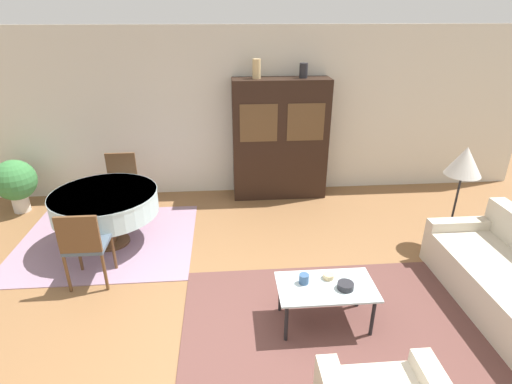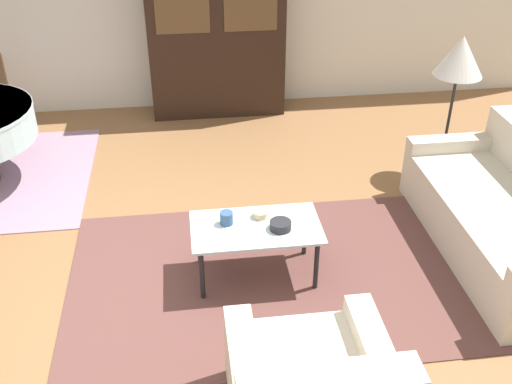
{
  "view_description": "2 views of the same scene",
  "coord_description": "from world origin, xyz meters",
  "px_view_note": "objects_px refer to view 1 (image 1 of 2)",
  "views": [
    {
      "loc": [
        -0.14,
        -2.82,
        2.88
      ],
      "look_at": [
        0.2,
        1.4,
        0.95
      ],
      "focal_mm": 28.0,
      "sensor_mm": 36.0,
      "label": 1
    },
    {
      "loc": [
        0.33,
        -3.3,
        2.96
      ],
      "look_at": [
        0.79,
        0.24,
        0.75
      ],
      "focal_mm": 42.0,
      "sensor_mm": 36.0,
      "label": 2
    }
  ],
  "objects_px": {
    "bowl": "(346,286)",
    "bowl_small": "(328,276)",
    "display_cabinet": "(280,140)",
    "dining_chair_near": "(85,243)",
    "potted_plant": "(15,182)",
    "dining_chair_far": "(121,181)",
    "vase_tall": "(257,69)",
    "floor_lamp": "(464,164)",
    "cup": "(304,279)",
    "coffee_table": "(326,290)",
    "dining_table": "(105,203)",
    "vase_short": "(304,71)"
  },
  "relations": [
    {
      "from": "dining_chair_far",
      "to": "vase_tall",
      "type": "relative_size",
      "value": 3.28
    },
    {
      "from": "display_cabinet",
      "to": "cup",
      "type": "bearing_deg",
      "value": -93.11
    },
    {
      "from": "dining_chair_near",
      "to": "bowl",
      "type": "height_order",
      "value": "dining_chair_near"
    },
    {
      "from": "cup",
      "to": "vase_short",
      "type": "distance_m",
      "value": 3.46
    },
    {
      "from": "bowl",
      "to": "cup",
      "type": "bearing_deg",
      "value": 162.74
    },
    {
      "from": "potted_plant",
      "to": "bowl",
      "type": "bearing_deg",
      "value": -33.64
    },
    {
      "from": "display_cabinet",
      "to": "dining_chair_near",
      "type": "xyz_separation_m",
      "value": [
        -2.47,
        -2.29,
        -0.42
      ]
    },
    {
      "from": "coffee_table",
      "to": "dining_chair_near",
      "type": "relative_size",
      "value": 1.02
    },
    {
      "from": "bowl_small",
      "to": "potted_plant",
      "type": "height_order",
      "value": "potted_plant"
    },
    {
      "from": "bowl_small",
      "to": "dining_table",
      "type": "bearing_deg",
      "value": 147.92
    },
    {
      "from": "bowl_small",
      "to": "vase_tall",
      "type": "distance_m",
      "value": 3.44
    },
    {
      "from": "dining_table",
      "to": "coffee_table",
      "type": "bearing_deg",
      "value": -34.44
    },
    {
      "from": "floor_lamp",
      "to": "potted_plant",
      "type": "xyz_separation_m",
      "value": [
        -6.17,
        1.48,
        -0.65
      ]
    },
    {
      "from": "bowl_small",
      "to": "vase_short",
      "type": "xyz_separation_m",
      "value": [
        0.24,
        3.0,
        1.57
      ]
    },
    {
      "from": "dining_chair_far",
      "to": "dining_table",
      "type": "bearing_deg",
      "value": 90.0
    },
    {
      "from": "dining_chair_far",
      "to": "vase_tall",
      "type": "xyz_separation_m",
      "value": [
        2.09,
        0.51,
        1.54
      ]
    },
    {
      "from": "coffee_table",
      "to": "floor_lamp",
      "type": "xyz_separation_m",
      "value": [
        2.02,
        1.35,
        0.75
      ]
    },
    {
      "from": "dining_chair_far",
      "to": "floor_lamp",
      "type": "height_order",
      "value": "floor_lamp"
    },
    {
      "from": "dining_chair_far",
      "to": "bowl",
      "type": "bearing_deg",
      "value": 135.17
    },
    {
      "from": "cup",
      "to": "vase_short",
      "type": "bearing_deg",
      "value": 80.69
    },
    {
      "from": "cup",
      "to": "vase_short",
      "type": "relative_size",
      "value": 0.44
    },
    {
      "from": "dining_chair_near",
      "to": "potted_plant",
      "type": "xyz_separation_m",
      "value": [
        -1.64,
        1.99,
        -0.05
      ]
    },
    {
      "from": "display_cabinet",
      "to": "vase_tall",
      "type": "bearing_deg",
      "value": 179.86
    },
    {
      "from": "dining_table",
      "to": "bowl_small",
      "type": "xyz_separation_m",
      "value": [
        2.56,
        -1.6,
        -0.13
      ]
    },
    {
      "from": "floor_lamp",
      "to": "vase_tall",
      "type": "xyz_separation_m",
      "value": [
        -2.44,
        1.77,
        0.93
      ]
    },
    {
      "from": "dining_table",
      "to": "vase_short",
      "type": "height_order",
      "value": "vase_short"
    },
    {
      "from": "dining_chair_near",
      "to": "bowl",
      "type": "relative_size",
      "value": 5.93
    },
    {
      "from": "floor_lamp",
      "to": "vase_short",
      "type": "xyz_separation_m",
      "value": [
        -1.72,
        1.77,
        0.9
      ]
    },
    {
      "from": "bowl",
      "to": "bowl_small",
      "type": "xyz_separation_m",
      "value": [
        -0.12,
        0.17,
        -0.01
      ]
    },
    {
      "from": "dining_chair_far",
      "to": "bowl_small",
      "type": "height_order",
      "value": "dining_chair_far"
    },
    {
      "from": "dining_chair_far",
      "to": "bowl",
      "type": "distance_m",
      "value": 3.78
    },
    {
      "from": "coffee_table",
      "to": "potted_plant",
      "type": "height_order",
      "value": "potted_plant"
    },
    {
      "from": "coffee_table",
      "to": "vase_tall",
      "type": "xyz_separation_m",
      "value": [
        -0.42,
        3.12,
        1.68
      ]
    },
    {
      "from": "display_cabinet",
      "to": "floor_lamp",
      "type": "relative_size",
      "value": 1.42
    },
    {
      "from": "display_cabinet",
      "to": "floor_lamp",
      "type": "bearing_deg",
      "value": -40.66
    },
    {
      "from": "potted_plant",
      "to": "cup",
      "type": "bearing_deg",
      "value": -34.98
    },
    {
      "from": "display_cabinet",
      "to": "bowl_small",
      "type": "bearing_deg",
      "value": -88.27
    },
    {
      "from": "floor_lamp",
      "to": "vase_short",
      "type": "height_order",
      "value": "vase_short"
    },
    {
      "from": "coffee_table",
      "to": "bowl_small",
      "type": "bearing_deg",
      "value": 68.09
    },
    {
      "from": "dining_chair_near",
      "to": "vase_short",
      "type": "distance_m",
      "value": 3.92
    },
    {
      "from": "bowl",
      "to": "dining_table",
      "type": "bearing_deg",
      "value": 146.49
    },
    {
      "from": "dining_chair_far",
      "to": "bowl_small",
      "type": "xyz_separation_m",
      "value": [
        2.56,
        -2.49,
        -0.07
      ]
    },
    {
      "from": "cup",
      "to": "potted_plant",
      "type": "height_order",
      "value": "potted_plant"
    },
    {
      "from": "dining_table",
      "to": "potted_plant",
      "type": "distance_m",
      "value": 1.98
    },
    {
      "from": "display_cabinet",
      "to": "dining_table",
      "type": "distance_m",
      "value": 2.86
    },
    {
      "from": "floor_lamp",
      "to": "cup",
      "type": "height_order",
      "value": "floor_lamp"
    },
    {
      "from": "bowl_small",
      "to": "potted_plant",
      "type": "distance_m",
      "value": 5.0
    },
    {
      "from": "vase_short",
      "to": "vase_tall",
      "type": "bearing_deg",
      "value": 180.0
    },
    {
      "from": "dining_table",
      "to": "dining_chair_near",
      "type": "xyz_separation_m",
      "value": [
        0.0,
        -0.89,
        -0.06
      ]
    },
    {
      "from": "floor_lamp",
      "to": "vase_tall",
      "type": "distance_m",
      "value": 3.16
    }
  ]
}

